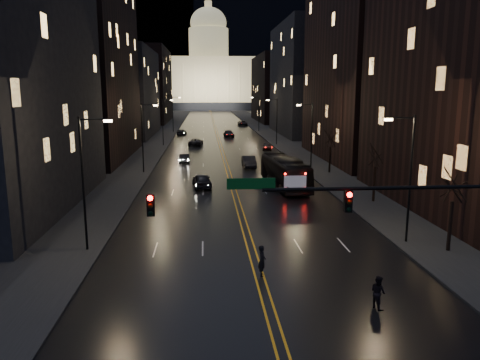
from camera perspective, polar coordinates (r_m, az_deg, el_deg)
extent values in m
plane|color=black|center=(23.32, 3.84, -16.27)|extent=(900.00, 900.00, 0.00)
cube|color=black|center=(150.93, -3.20, 6.88)|extent=(20.00, 320.00, 0.02)
cube|color=black|center=(151.29, -8.55, 6.82)|extent=(8.00, 320.00, 0.16)
cube|color=black|center=(151.85, 2.12, 6.94)|extent=(8.00, 320.00, 0.16)
cube|color=orange|center=(150.92, -3.20, 6.89)|extent=(0.62, 320.00, 0.01)
cube|color=black|center=(76.72, -18.35, 12.90)|extent=(12.00, 30.00, 28.00)
cube|color=black|center=(113.94, -13.63, 10.31)|extent=(12.00, 34.00, 20.00)
cube|color=black|center=(161.52, -10.94, 11.23)|extent=(12.00, 40.00, 24.00)
cube|color=black|center=(47.15, 26.92, 11.42)|extent=(12.00, 26.00, 24.00)
cube|color=black|center=(74.98, 15.07, 16.98)|extent=(12.00, 30.00, 38.00)
cube|color=black|center=(115.09, 7.89, 12.01)|extent=(12.00, 34.00, 26.00)
cube|color=black|center=(162.31, 4.25, 11.04)|extent=(12.00, 40.00, 22.00)
cube|color=black|center=(406.48, 1.86, 18.62)|extent=(520.00, 60.00, 130.00)
cube|color=black|center=(270.67, -3.75, 9.09)|extent=(90.00, 50.00, 4.00)
cube|color=#E4C884|center=(270.59, -3.79, 12.05)|extent=(80.00, 36.00, 24.00)
cylinder|color=beige|center=(271.72, -3.84, 16.27)|extent=(22.00, 22.00, 16.00)
ellipsoid|color=beige|center=(272.97, -3.87, 18.57)|extent=(20.00, 20.00, 17.00)
cylinder|color=#E4C884|center=(274.23, -3.90, 20.33)|extent=(4.00, 4.00, 6.00)
cylinder|color=black|center=(22.68, 17.93, -0.92)|extent=(12.00, 0.18, 0.18)
cube|color=black|center=(21.27, -10.82, -3.00)|extent=(0.35, 0.30, 1.00)
cube|color=black|center=(22.13, 13.04, -2.55)|extent=(0.35, 0.30, 1.00)
sphere|color=#FF0705|center=(21.02, -10.90, -2.19)|extent=(0.24, 0.24, 0.24)
sphere|color=#FF0705|center=(21.88, 13.22, -1.77)|extent=(0.24, 0.24, 0.24)
cube|color=#053F14|center=(21.04, 1.36, -0.45)|extent=(2.20, 0.06, 0.50)
cylinder|color=black|center=(34.16, 20.04, -0.11)|extent=(0.16, 0.16, 9.00)
cylinder|color=black|center=(33.29, 19.10, 7.15)|extent=(1.80, 0.10, 0.10)
cube|color=#EBC48D|center=(32.95, 17.64, 7.03)|extent=(0.50, 0.25, 0.15)
cylinder|color=black|center=(32.13, -18.57, -0.68)|extent=(0.16, 0.16, 9.00)
cylinder|color=black|center=(31.37, -17.44, 7.06)|extent=(1.80, 0.10, 0.10)
cube|color=#EBC48D|center=(31.19, -15.81, 6.94)|extent=(0.50, 0.25, 0.15)
cylinder|color=black|center=(62.44, 8.72, 5.16)|extent=(0.16, 0.16, 9.00)
cylinder|color=black|center=(61.96, 8.02, 9.12)|extent=(1.80, 0.10, 0.10)
cube|color=#EBC48D|center=(61.78, 7.19, 9.05)|extent=(0.50, 0.25, 0.15)
cylinder|color=black|center=(61.35, -11.81, 4.96)|extent=(0.16, 0.16, 9.00)
cylinder|color=black|center=(60.95, -11.12, 9.00)|extent=(1.80, 0.10, 0.10)
cube|color=#EBC48D|center=(60.86, -10.26, 8.93)|extent=(0.50, 0.25, 0.15)
cylinder|color=black|center=(91.81, 4.50, 7.07)|extent=(0.16, 0.16, 9.00)
cylinder|color=black|center=(91.49, 3.98, 9.76)|extent=(1.80, 0.10, 0.10)
cube|color=#EBC48D|center=(91.37, 3.41, 9.70)|extent=(0.50, 0.25, 0.15)
cylinder|color=black|center=(91.07, -9.41, 6.92)|extent=(0.16, 0.16, 9.00)
cylinder|color=black|center=(90.81, -8.92, 9.64)|extent=(1.80, 0.10, 0.10)
cube|color=#EBC48D|center=(90.75, -8.35, 9.60)|extent=(0.50, 0.25, 0.15)
cylinder|color=black|center=(121.49, 2.32, 8.03)|extent=(0.16, 0.16, 9.00)
cylinder|color=black|center=(121.25, 1.91, 10.06)|extent=(1.80, 0.10, 0.10)
cube|color=#EBC48D|center=(121.16, 1.48, 10.02)|extent=(0.50, 0.25, 0.15)
cylinder|color=black|center=(120.94, -8.19, 7.92)|extent=(0.16, 0.16, 9.00)
cylinder|color=black|center=(120.74, -7.81, 9.96)|extent=(1.80, 0.10, 0.10)
cube|color=#EBC48D|center=(120.69, -7.38, 9.93)|extent=(0.50, 0.25, 0.15)
cylinder|color=black|center=(33.92, 24.21, -5.26)|extent=(0.24, 0.24, 3.50)
cylinder|color=black|center=(46.32, 16.03, -0.57)|extent=(0.24, 0.24, 3.50)
cylinder|color=black|center=(61.33, 10.89, 2.40)|extent=(0.24, 0.24, 3.50)
imported|color=black|center=(51.89, 5.48, 0.93)|extent=(3.94, 12.22, 3.35)
imported|color=black|center=(51.82, -4.65, -0.06)|extent=(2.38, 4.86, 1.59)
imported|color=black|center=(69.98, -6.78, 2.67)|extent=(1.43, 4.09, 1.35)
imported|color=black|center=(91.32, -5.41, 4.65)|extent=(3.00, 5.38, 1.42)
imported|color=black|center=(112.89, -7.13, 5.80)|extent=(2.33, 4.94, 1.39)
imported|color=black|center=(65.05, 1.10, 2.24)|extent=(1.74, 4.92, 1.62)
imported|color=black|center=(84.08, 3.31, 4.11)|extent=(2.10, 4.13, 1.35)
imported|color=black|center=(107.38, -1.37, 5.65)|extent=(2.44, 5.27, 1.49)
imported|color=black|center=(142.33, 0.32, 6.95)|extent=(2.83, 5.53, 1.49)
imported|color=black|center=(27.50, 2.70, -9.80)|extent=(0.48, 0.70, 1.84)
imported|color=black|center=(24.65, 16.49, -12.97)|extent=(0.71, 0.93, 1.70)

